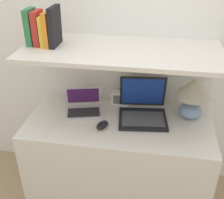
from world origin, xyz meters
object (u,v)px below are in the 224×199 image
book_green (31,27)px  book_black (55,26)px  laptop_small (84,107)px  computer_mouse (102,125)px  router_box (120,98)px  book_red (38,28)px  book_yellow (44,30)px  laptop_large (143,110)px  table_lamp (193,94)px  book_orange (49,29)px

book_green → book_black: bearing=0.0°
laptop_small → computer_mouse: laptop_small is taller
router_box → book_green: book_green is taller
book_red → book_yellow: 0.04m
laptop_large → book_red: 0.89m
book_yellow → book_black: book_black is taller
table_lamp → book_yellow: bearing=-176.8°
book_yellow → book_orange: bearing=0.0°
router_box → book_yellow: (-0.48, -0.16, 0.54)m
book_red → book_yellow: bearing=0.0°
laptop_large → book_red: size_ratio=1.66×
book_black → laptop_small: bearing=-0.5°
laptop_large → laptop_small: (-0.43, -0.01, -0.02)m
book_orange → computer_mouse: bearing=-25.2°
book_yellow → book_black: size_ratio=0.77×
book_green → book_yellow: size_ratio=1.20×
book_green → book_orange: size_ratio=1.05×
laptop_large → book_green: book_green is taller
laptop_small → book_orange: book_orange is taller
book_green → book_red: size_ratio=1.05×
book_red → book_orange: (0.08, 0.00, 0.00)m
book_green → book_red: book_green is taller
book_orange → router_box: bearing=19.5°
laptop_small → router_box: (0.25, 0.16, 0.01)m
table_lamp → book_green: bearing=-177.1°
laptop_large → book_black: 0.81m
router_box → book_black: 0.72m
laptop_small → computer_mouse: (0.17, -0.17, -0.02)m
table_lamp → book_green: (-1.08, -0.05, 0.42)m
table_lamp → book_black: 1.01m
router_box → book_yellow: size_ratio=0.67×
laptop_large → router_box: size_ratio=2.82×
router_box → book_orange: size_ratio=0.59×
book_orange → book_red: bearing=180.0°
router_box → book_red: (-0.52, -0.16, 0.55)m
book_green → book_black: size_ratio=0.92×
table_lamp → book_green: size_ratio=1.31×
laptop_large → book_black: size_ratio=1.45×
router_box → laptop_large: bearing=-39.8°
laptop_small → book_red: size_ratio=1.40×
computer_mouse → book_yellow: (-0.40, 0.17, 0.57)m
router_box → laptop_small: bearing=-147.4°
computer_mouse → book_green: size_ratio=0.54×
book_red → book_green: bearing=180.0°
book_red → book_orange: same height
computer_mouse → book_orange: size_ratio=0.56×
book_green → book_red: (0.05, 0.00, -0.01)m
book_green → book_black: 0.16m
router_box → book_yellow: bearing=-161.9°
computer_mouse → book_yellow: book_yellow is taller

